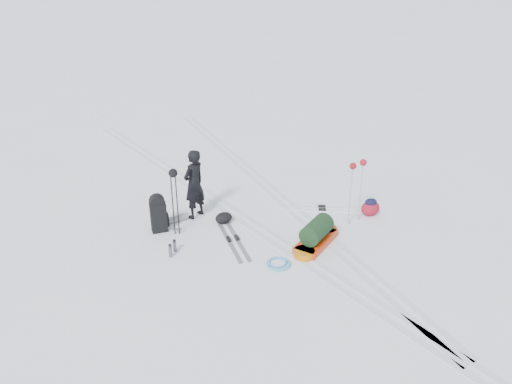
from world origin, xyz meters
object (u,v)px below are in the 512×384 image
expedition_rucksack (161,213)px  ski_poles_black (174,181)px  pulk_sled (316,236)px  skier (194,184)px

expedition_rucksack → ski_poles_black: (0.21, -0.35, 0.85)m
pulk_sled → expedition_rucksack: expedition_rucksack is taller
expedition_rucksack → ski_poles_black: ski_poles_black is taller
ski_poles_black → expedition_rucksack: bearing=97.4°
expedition_rucksack → skier: bearing=23.4°
skier → ski_poles_black: (-0.69, -0.51, 0.43)m
skier → expedition_rucksack: (-0.90, -0.16, -0.42)m
pulk_sled → expedition_rucksack: 3.39m
skier → expedition_rucksack: bearing=-11.3°
skier → ski_poles_black: 0.96m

